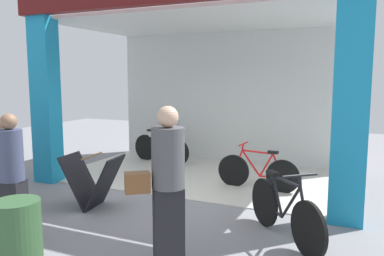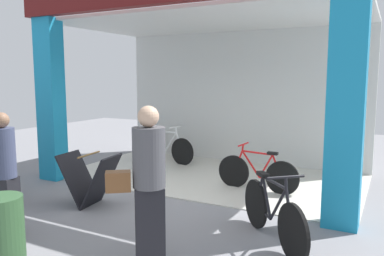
{
  "view_description": "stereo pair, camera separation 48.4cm",
  "coord_description": "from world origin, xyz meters",
  "px_view_note": "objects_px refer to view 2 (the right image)",
  "views": [
    {
      "loc": [
        3.0,
        -5.87,
        2.11
      ],
      "look_at": [
        0.0,
        0.85,
        1.15
      ],
      "focal_mm": 36.09,
      "sensor_mm": 36.0,
      "label": 1
    },
    {
      "loc": [
        3.43,
        -5.65,
        2.11
      ],
      "look_at": [
        0.0,
        0.85,
        1.15
      ],
      "focal_mm": 36.09,
      "sensor_mm": 36.0,
      "label": 2
    }
  ],
  "objects_px": {
    "pedestrian_0": "(5,176)",
    "trash_bin": "(1,238)",
    "bicycle_parked_0": "(272,213)",
    "bicycle_inside_1": "(257,173)",
    "pedestrian_3": "(148,183)",
    "bicycle_inside_0": "(166,148)",
    "sandwich_board_sign": "(90,180)"
  },
  "relations": [
    {
      "from": "pedestrian_3",
      "to": "trash_bin",
      "type": "bearing_deg",
      "value": -141.43
    },
    {
      "from": "bicycle_parked_0",
      "to": "sandwich_board_sign",
      "type": "height_order",
      "value": "bicycle_parked_0"
    },
    {
      "from": "bicycle_inside_1",
      "to": "pedestrian_3",
      "type": "height_order",
      "value": "pedestrian_3"
    },
    {
      "from": "bicycle_inside_1",
      "to": "trash_bin",
      "type": "bearing_deg",
      "value": -107.78
    },
    {
      "from": "bicycle_inside_1",
      "to": "bicycle_inside_0",
      "type": "bearing_deg",
      "value": 154.93
    },
    {
      "from": "bicycle_inside_1",
      "to": "bicycle_parked_0",
      "type": "distance_m",
      "value": 2.27
    },
    {
      "from": "sandwich_board_sign",
      "to": "bicycle_parked_0",
      "type": "bearing_deg",
      "value": -0.31
    },
    {
      "from": "bicycle_inside_1",
      "to": "pedestrian_0",
      "type": "distance_m",
      "value": 4.27
    },
    {
      "from": "bicycle_inside_1",
      "to": "trash_bin",
      "type": "relative_size",
      "value": 1.8
    },
    {
      "from": "sandwich_board_sign",
      "to": "pedestrian_3",
      "type": "distance_m",
      "value": 2.45
    },
    {
      "from": "bicycle_inside_0",
      "to": "bicycle_parked_0",
      "type": "xyz_separation_m",
      "value": [
        3.69,
        -3.4,
        0.01
      ]
    },
    {
      "from": "bicycle_inside_0",
      "to": "trash_bin",
      "type": "xyz_separation_m",
      "value": [
        1.42,
        -5.61,
        0.07
      ]
    },
    {
      "from": "bicycle_parked_0",
      "to": "trash_bin",
      "type": "height_order",
      "value": "bicycle_parked_0"
    },
    {
      "from": "bicycle_inside_0",
      "to": "pedestrian_3",
      "type": "relative_size",
      "value": 0.92
    },
    {
      "from": "bicycle_inside_0",
      "to": "bicycle_inside_1",
      "type": "bearing_deg",
      "value": -25.07
    },
    {
      "from": "bicycle_inside_0",
      "to": "bicycle_parked_0",
      "type": "bearing_deg",
      "value": -42.7
    },
    {
      "from": "bicycle_inside_1",
      "to": "sandwich_board_sign",
      "type": "xyz_separation_m",
      "value": [
        -2.2,
        -2.08,
        0.09
      ]
    },
    {
      "from": "bicycle_parked_0",
      "to": "bicycle_inside_0",
      "type": "bearing_deg",
      "value": 137.3
    },
    {
      "from": "bicycle_inside_0",
      "to": "sandwich_board_sign",
      "type": "distance_m",
      "value": 3.44
    },
    {
      "from": "bicycle_parked_0",
      "to": "pedestrian_0",
      "type": "height_order",
      "value": "pedestrian_0"
    },
    {
      "from": "bicycle_inside_0",
      "to": "pedestrian_3",
      "type": "distance_m",
      "value": 5.37
    },
    {
      "from": "bicycle_parked_0",
      "to": "pedestrian_0",
      "type": "relative_size",
      "value": 0.79
    },
    {
      "from": "pedestrian_0",
      "to": "bicycle_inside_1",
      "type": "bearing_deg",
      "value": 58.46
    },
    {
      "from": "pedestrian_3",
      "to": "bicycle_inside_1",
      "type": "bearing_deg",
      "value": 87.03
    },
    {
      "from": "pedestrian_0",
      "to": "trash_bin",
      "type": "relative_size",
      "value": 1.9
    },
    {
      "from": "bicycle_parked_0",
      "to": "trash_bin",
      "type": "distance_m",
      "value": 3.17
    },
    {
      "from": "pedestrian_3",
      "to": "bicycle_inside_0",
      "type": "bearing_deg",
      "value": 119.45
    },
    {
      "from": "bicycle_inside_0",
      "to": "pedestrian_3",
      "type": "bearing_deg",
      "value": -60.55
    },
    {
      "from": "sandwich_board_sign",
      "to": "trash_bin",
      "type": "distance_m",
      "value": 2.37
    },
    {
      "from": "pedestrian_3",
      "to": "trash_bin",
      "type": "relative_size",
      "value": 2.05
    },
    {
      "from": "bicycle_parked_0",
      "to": "pedestrian_3",
      "type": "relative_size",
      "value": 0.73
    },
    {
      "from": "bicycle_parked_0",
      "to": "sandwich_board_sign",
      "type": "distance_m",
      "value": 3.09
    }
  ]
}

